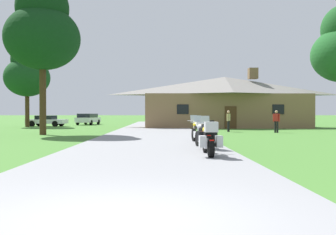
# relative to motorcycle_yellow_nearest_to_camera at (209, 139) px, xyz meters

# --- Properties ---
(ground_plane) EXTENTS (500.00, 500.00, 0.00)m
(ground_plane) POSITION_rel_motorcycle_yellow_nearest_to_camera_xyz_m (-2.08, 12.68, -0.61)
(ground_plane) COLOR #42752D
(asphalt_driveway) EXTENTS (6.40, 80.00, 0.06)m
(asphalt_driveway) POSITION_rel_motorcycle_yellow_nearest_to_camera_xyz_m (-2.08, 10.68, -0.58)
(asphalt_driveway) COLOR gray
(asphalt_driveway) RESTS_ON ground
(motorcycle_yellow_nearest_to_camera) EXTENTS (0.72, 2.08, 1.30)m
(motorcycle_yellow_nearest_to_camera) POSITION_rel_motorcycle_yellow_nearest_to_camera_xyz_m (0.00, 0.00, 0.00)
(motorcycle_yellow_nearest_to_camera) COLOR black
(motorcycle_yellow_nearest_to_camera) RESTS_ON asphalt_driveway
(motorcycle_silver_second_in_row) EXTENTS (0.92, 2.08, 1.30)m
(motorcycle_silver_second_in_row) POSITION_rel_motorcycle_yellow_nearest_to_camera_xyz_m (0.14, 2.61, 0.00)
(motorcycle_silver_second_in_row) COLOR black
(motorcycle_silver_second_in_row) RESTS_ON asphalt_driveway
(motorcycle_yellow_farthest_in_row) EXTENTS (0.75, 2.08, 1.30)m
(motorcycle_yellow_farthest_in_row) POSITION_rel_motorcycle_yellow_nearest_to_camera_xyz_m (0.18, 5.44, 0.01)
(motorcycle_yellow_farthest_in_row) COLOR black
(motorcycle_yellow_farthest_in_row) RESTS_ON asphalt_driveway
(stone_lodge) EXTENTS (16.92, 6.75, 6.05)m
(stone_lodge) POSITION_rel_motorcycle_yellow_nearest_to_camera_xyz_m (4.95, 25.86, 2.04)
(stone_lodge) COLOR brown
(stone_lodge) RESTS_ON ground
(bystander_tan_shirt_near_lodge) EXTENTS (0.35, 0.51, 1.67)m
(bystander_tan_shirt_near_lodge) POSITION_rel_motorcycle_yellow_nearest_to_camera_xyz_m (3.70, 16.94, 0.32)
(bystander_tan_shirt_near_lodge) COLOR black
(bystander_tan_shirt_near_lodge) RESTS_ON ground
(bystander_red_shirt_beside_signpost) EXTENTS (0.42, 0.41, 1.67)m
(bystander_red_shirt_beside_signpost) POSITION_rel_motorcycle_yellow_nearest_to_camera_xyz_m (7.00, 15.42, 0.32)
(bystander_red_shirt_beside_signpost) COLOR black
(bystander_red_shirt_beside_signpost) RESTS_ON ground
(tree_left_far) EXTENTS (4.72, 4.72, 8.88)m
(tree_left_far) POSITION_rel_motorcycle_yellow_nearest_to_camera_xyz_m (-15.68, 27.65, 5.16)
(tree_left_far) COLOR #422D19
(tree_left_far) RESTS_ON ground
(tree_left_near) EXTENTS (4.99, 4.99, 10.35)m
(tree_left_near) POSITION_rel_motorcycle_yellow_nearest_to_camera_xyz_m (-9.49, 13.13, 6.45)
(tree_left_near) COLOR #422D19
(tree_left_near) RESTS_ON ground
(parked_white_suv_far_left) EXTENTS (2.48, 4.82, 1.40)m
(parked_white_suv_far_left) POSITION_rel_motorcycle_yellow_nearest_to_camera_xyz_m (-10.71, 35.03, 0.17)
(parked_white_suv_far_left) COLOR silver
(parked_white_suv_far_left) RESTS_ON ground
(parked_white_sedan_far_left) EXTENTS (4.40, 2.36, 1.20)m
(parked_white_sedan_far_left) POSITION_rel_motorcycle_yellow_nearest_to_camera_xyz_m (-14.14, 29.28, 0.03)
(parked_white_sedan_far_left) COLOR silver
(parked_white_sedan_far_left) RESTS_ON ground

